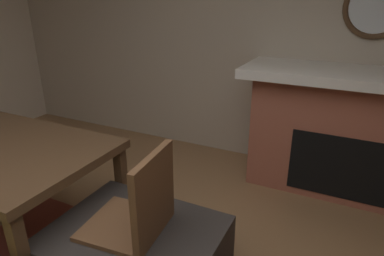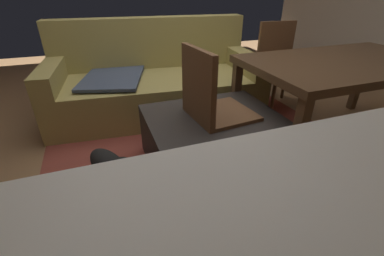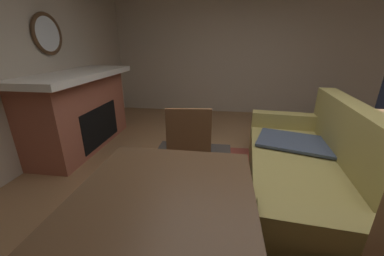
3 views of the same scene
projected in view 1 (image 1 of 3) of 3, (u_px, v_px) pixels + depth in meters
wall_back_fireplace_side at (259, 28)px, 3.36m from camera, size 7.01×0.12×2.79m
fireplace at (354, 133)px, 2.93m from camera, size 1.97×0.76×1.13m
round_wall_mirror at (377, 7)px, 2.79m from camera, size 0.54×0.05×0.54m
tv_remote at (118, 240)px, 1.84m from camera, size 0.11×0.17×0.02m
dining_chair_west at (138, 216)px, 1.91m from camera, size 0.48×0.48×0.93m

